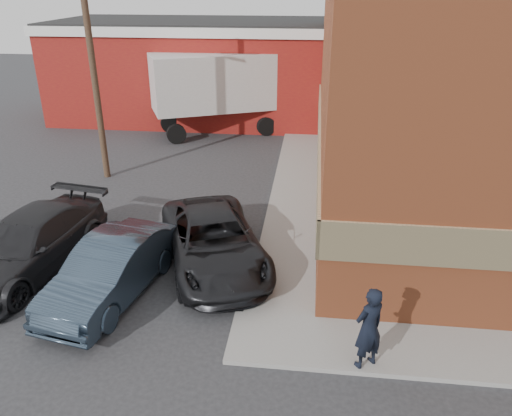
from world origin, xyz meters
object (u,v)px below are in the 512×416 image
(suv_b, at_px, (28,244))
(box_truck, at_px, (231,88))
(utility_pole, at_px, (92,63))
(sedan, at_px, (111,270))
(warehouse, at_px, (196,69))
(suv_a, at_px, (214,241))
(man, at_px, (369,328))

(suv_b, xyz_separation_m, box_truck, (3.50, 14.85, 1.64))
(utility_pole, bearing_deg, suv_b, -84.20)
(sedan, bearing_deg, suv_b, 171.72)
(warehouse, distance_m, suv_b, 18.63)
(box_truck, bearing_deg, sedan, -116.60)
(utility_pole, distance_m, suv_a, 9.79)
(warehouse, bearing_deg, man, -68.27)
(warehouse, height_order, suv_b, warehouse)
(man, distance_m, box_truck, 18.87)
(utility_pole, distance_m, suv_b, 8.51)
(warehouse, height_order, man, warehouse)
(box_truck, bearing_deg, utility_pole, -144.45)
(warehouse, height_order, suv_a, warehouse)
(utility_pole, xyz_separation_m, suv_b, (0.76, -7.51, -3.93))
(utility_pole, bearing_deg, sedan, -66.88)
(utility_pole, distance_m, man, 15.05)
(suv_a, bearing_deg, utility_pole, 110.30)
(sedan, xyz_separation_m, box_truck, (0.63, 15.84, 1.67))
(warehouse, bearing_deg, utility_pole, -97.77)
(sedan, bearing_deg, man, -6.78)
(suv_a, height_order, suv_b, suv_b)
(warehouse, bearing_deg, suv_b, -92.28)
(utility_pole, height_order, sedan, utility_pole)
(utility_pole, relative_size, suv_b, 1.59)
(man, bearing_deg, utility_pole, -81.14)
(man, distance_m, suv_a, 5.67)
(utility_pole, height_order, suv_a, utility_pole)
(utility_pole, xyz_separation_m, sedan, (3.63, -8.50, -3.96))
(box_truck, bearing_deg, man, -96.28)
(box_truck, bearing_deg, suv_a, -107.23)
(suv_b, bearing_deg, suv_a, 19.28)
(warehouse, xyz_separation_m, man, (8.59, -21.55, -1.72))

